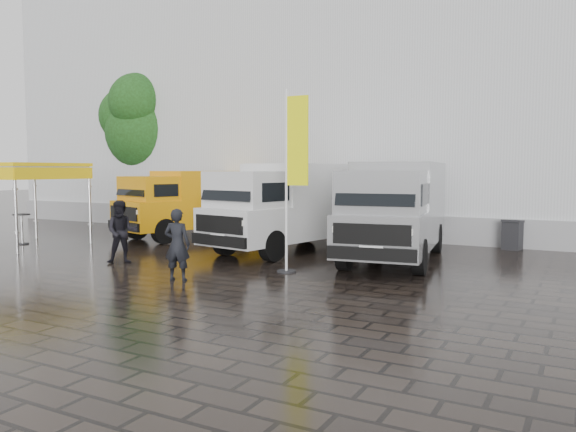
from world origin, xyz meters
name	(u,v)px	position (x,y,z in m)	size (l,w,h in m)	color
ground	(263,272)	(0.00, 0.00, 0.00)	(120.00, 120.00, 0.00)	black
exhibition_hall	(467,102)	(2.00, 16.00, 6.00)	(44.00, 16.00, 12.00)	silver
hall_plinth	(420,229)	(2.00, 7.95, 0.50)	(44.00, 0.15, 1.00)	gray
van_yellow	(190,204)	(-6.46, 5.14, 1.32)	(2.20, 5.72, 2.64)	orange
van_white	(292,207)	(-1.18, 3.84, 1.44)	(2.22, 6.65, 2.88)	silver
van_silver	(396,212)	(2.46, 3.51, 1.45)	(2.24, 6.71, 2.91)	#A1A2A5
canopy_tent	(24,168)	(-10.10, 0.45, 2.74)	(3.20, 3.20, 2.93)	silver
flagpole	(293,172)	(0.71, 0.29, 2.64)	(0.88, 0.50, 4.76)	black
tree	(149,126)	(-12.38, 9.36, 4.89)	(4.24, 4.27, 7.62)	black
cocktail_table	(22,229)	(-10.51, 0.59, 0.55)	(0.60, 0.60, 1.10)	black
wheelie_bin	(512,235)	(5.24, 7.58, 0.50)	(0.60, 0.60, 1.00)	black
person_front	(177,245)	(-1.26, -1.96, 0.88)	(0.64, 0.42, 1.76)	black
person_tent	(122,232)	(-4.29, -0.74, 0.91)	(0.88, 0.69, 1.81)	black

